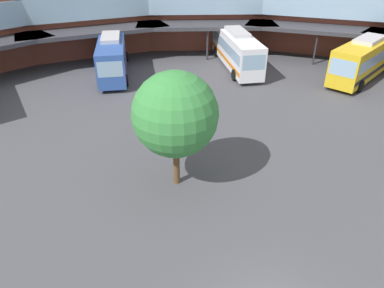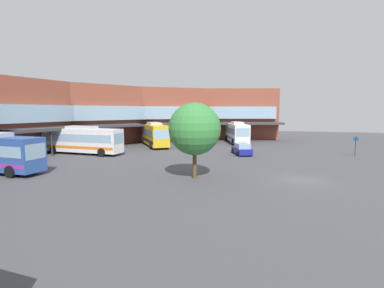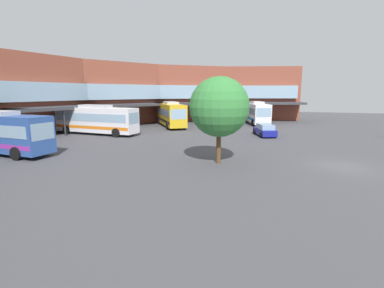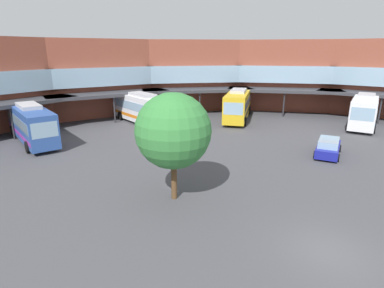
{
  "view_description": "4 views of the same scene",
  "coord_description": "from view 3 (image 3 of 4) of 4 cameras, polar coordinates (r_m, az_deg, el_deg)",
  "views": [
    {
      "loc": [
        -4.69,
        -7.07,
        12.41
      ],
      "look_at": [
        -0.51,
        10.95,
        1.25
      ],
      "focal_mm": 32.95,
      "sensor_mm": 36.0,
      "label": 1
    },
    {
      "loc": [
        -26.32,
        2.41,
        5.94
      ],
      "look_at": [
        1.7,
        10.25,
        2.62
      ],
      "focal_mm": 27.5,
      "sensor_mm": 36.0,
      "label": 2
    },
    {
      "loc": [
        -22.61,
        4.38,
        5.42
      ],
      "look_at": [
        -2.48,
        10.97,
        1.51
      ],
      "focal_mm": 26.13,
      "sensor_mm": 36.0,
      "label": 3
    },
    {
      "loc": [
        -12.89,
        -5.01,
        8.93
      ],
      "look_at": [
        2.19,
        11.88,
        2.1
      ],
      "focal_mm": 29.26,
      "sensor_mm": 36.0,
      "label": 4
    }
  ],
  "objects": [
    {
      "name": "parked_car",
      "position": [
        36.39,
        14.63,
        2.74
      ],
      "size": [
        4.75,
        3.28,
        1.53
      ],
      "rotation": [
        0.0,
        0.0,
        0.37
      ],
      "color": "navy",
      "rests_on": "ground"
    },
    {
      "name": "bus_5",
      "position": [
        45.2,
        -4.34,
        6.12
      ],
      "size": [
        10.46,
        8.29,
        3.98
      ],
      "rotation": [
        0.0,
        0.0,
        3.74
      ],
      "color": "gold",
      "rests_on": "ground"
    },
    {
      "name": "bus_2",
      "position": [
        50.31,
        13.01,
        6.27
      ],
      "size": [
        10.46,
        5.6,
        3.89
      ],
      "rotation": [
        0.0,
        0.0,
        3.45
      ],
      "color": "white",
      "rests_on": "ground"
    },
    {
      "name": "plaza_tree",
      "position": [
        21.29,
        5.59,
        7.52
      ],
      "size": [
        4.55,
        4.55,
        6.63
      ],
      "color": "brown",
      "rests_on": "ground"
    },
    {
      "name": "station_building",
      "position": [
        30.74,
        -24.84,
        9.09
      ],
      "size": [
        82.88,
        41.11,
        10.34
      ],
      "color": "brown",
      "rests_on": "ground"
    },
    {
      "name": "ground_plane",
      "position": [
        23.65,
        28.34,
        -4.06
      ],
      "size": [
        125.63,
        125.63,
        0.0
      ],
      "primitive_type": "plane",
      "color": "#47474C"
    },
    {
      "name": "bus_1",
      "position": [
        38.68,
        -18.97,
        4.76
      ],
      "size": [
        3.27,
        11.75,
        3.86
      ],
      "rotation": [
        0.0,
        0.0,
        4.65
      ],
      "color": "white",
      "rests_on": "ground"
    }
  ]
}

